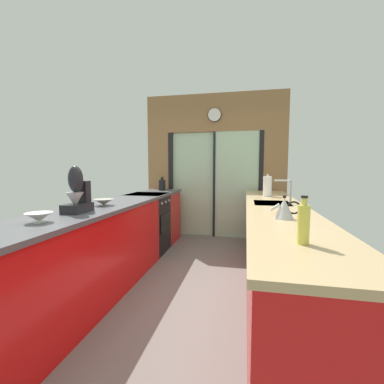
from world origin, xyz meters
The scene contains 13 objects.
ground_plane centered at (0.00, 0.60, -0.01)m, with size 5.04×7.60×0.02m, color slate.
back_wall_unit centered at (0.00, 2.40, 1.52)m, with size 2.64×0.12×2.70m.
left_counter_run centered at (-0.91, 0.13, 0.47)m, with size 0.62×3.80×0.92m.
right_counter_run centered at (0.91, 0.30, 0.46)m, with size 0.62×3.80×0.92m.
sink_faucet centered at (1.06, 0.55, 1.10)m, with size 0.19×0.02×0.27m.
oven_range centered at (-0.91, 1.25, 0.46)m, with size 0.60×0.60×0.92m.
mixing_bowl_near centered at (-0.89, -0.92, 0.96)m, with size 0.19×0.19×0.07m.
mixing_bowl_far centered at (-0.89, -0.04, 0.96)m, with size 0.21×0.21×0.07m.
knife_block centered at (-0.89, 1.93, 1.02)m, with size 0.08×0.14×0.25m.
stand_mixer centered at (-0.89, -0.47, 1.08)m, with size 0.17×0.27×0.42m.
kettle centered at (0.89, -0.40, 1.00)m, with size 0.23×0.15×0.19m.
soap_bottle centered at (0.89, -1.09, 1.03)m, with size 0.06×0.06×0.26m.
paper_towel_roll centered at (0.89, 1.26, 1.06)m, with size 0.13×0.13×0.31m.
Camera 1 is at (0.59, -2.51, 1.32)m, focal length 24.13 mm.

